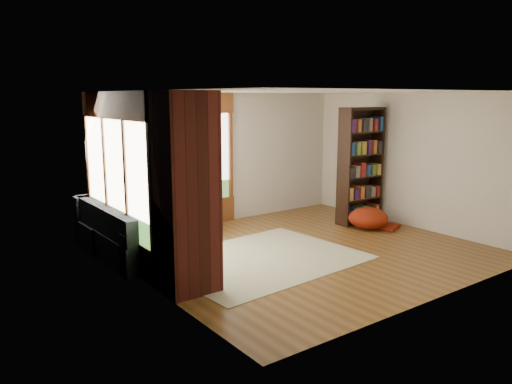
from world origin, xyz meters
TOP-DOWN VIEW (x-y plane):
  - floor at (0.00, 0.00)m, footprint 5.50×5.50m
  - ceiling at (0.00, 0.00)m, footprint 5.50×5.50m
  - wall_back at (0.00, 2.50)m, footprint 5.50×0.04m
  - wall_front at (0.00, -2.50)m, footprint 5.50×0.04m
  - wall_left at (-2.75, 0.00)m, footprint 0.04×5.00m
  - wall_right at (2.75, 0.00)m, footprint 0.04×5.00m
  - windows_back at (-1.20, 2.47)m, footprint 2.82×0.10m
  - windows_left at (-2.72, 1.20)m, footprint 0.10×2.62m
  - roller_blind at (-2.69, 2.03)m, footprint 0.03×0.72m
  - brick_chimney at (-2.40, -0.35)m, footprint 0.70×0.70m
  - sectional_sofa at (-1.95, 1.70)m, footprint 2.20×2.20m
  - area_rug at (-0.88, 0.06)m, footprint 3.22×2.55m
  - bookshelf at (2.14, 0.77)m, footprint 0.99×0.33m
  - pouf at (1.93, 0.34)m, footprint 0.96×0.96m
  - dog_tan at (-1.86, 1.97)m, footprint 1.05×1.04m
  - dog_brindle at (-1.92, 1.35)m, footprint 0.58×0.89m
  - throw_pillows at (-1.86, 1.75)m, footprint 1.98×1.68m

SIDE VIEW (x-z plane):
  - floor at x=0.00m, z-range 0.00..0.00m
  - area_rug at x=-0.88m, z-range 0.00..0.01m
  - pouf at x=1.93m, z-range 0.01..0.42m
  - sectional_sofa at x=-1.95m, z-range -0.10..0.70m
  - dog_brindle at x=-1.92m, z-range 0.54..1.00m
  - throw_pillows at x=-1.86m, z-range 0.57..1.02m
  - dog_tan at x=-1.86m, z-range 0.54..1.06m
  - bookshelf at x=2.14m, z-range 0.00..2.32m
  - wall_back at x=0.00m, z-range 0.00..2.60m
  - wall_front at x=0.00m, z-range 0.00..2.60m
  - wall_left at x=-2.75m, z-range 0.00..2.60m
  - wall_right at x=2.75m, z-range 0.00..2.60m
  - brick_chimney at x=-2.40m, z-range 0.00..2.60m
  - windows_back at x=-1.20m, z-range 0.40..2.30m
  - windows_left at x=-2.72m, z-range 0.40..2.30m
  - roller_blind at x=-2.69m, z-range 1.30..2.20m
  - ceiling at x=0.00m, z-range 2.60..2.60m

